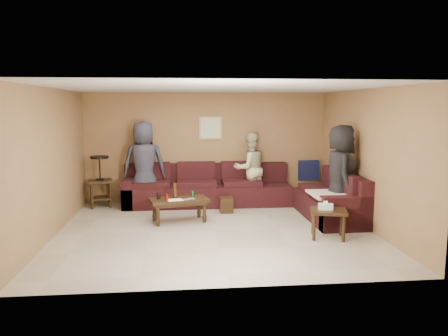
{
  "coord_description": "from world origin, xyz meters",
  "views": [
    {
      "loc": [
        -0.58,
        -7.52,
        2.18
      ],
      "look_at": [
        0.25,
        0.85,
        1.0
      ],
      "focal_mm": 35.0,
      "sensor_mm": 36.0,
      "label": 1
    }
  ],
  "objects_px": {
    "person_left": "(144,164)",
    "end_table_left": "(100,180)",
    "person_middle": "(250,168)",
    "coffee_table": "(179,202)",
    "sectional_sofa": "(247,195)",
    "person_right": "(340,174)",
    "side_table_right": "(328,214)",
    "waste_bin": "(226,205)"
  },
  "relations": [
    {
      "from": "coffee_table",
      "to": "person_middle",
      "type": "height_order",
      "value": "person_middle"
    },
    {
      "from": "person_right",
      "to": "end_table_left",
      "type": "bearing_deg",
      "value": 78.29
    },
    {
      "from": "side_table_right",
      "to": "waste_bin",
      "type": "relative_size",
      "value": 2.16
    },
    {
      "from": "coffee_table",
      "to": "person_middle",
      "type": "bearing_deg",
      "value": 41.83
    },
    {
      "from": "person_middle",
      "to": "side_table_right",
      "type": "bearing_deg",
      "value": 90.7
    },
    {
      "from": "coffee_table",
      "to": "waste_bin",
      "type": "distance_m",
      "value": 1.19
    },
    {
      "from": "coffee_table",
      "to": "person_right",
      "type": "relative_size",
      "value": 0.64
    },
    {
      "from": "person_middle",
      "to": "person_right",
      "type": "xyz_separation_m",
      "value": [
        1.45,
        -1.73,
        0.12
      ]
    },
    {
      "from": "end_table_left",
      "to": "waste_bin",
      "type": "relative_size",
      "value": 3.5
    },
    {
      "from": "sectional_sofa",
      "to": "person_middle",
      "type": "relative_size",
      "value": 2.88
    },
    {
      "from": "sectional_sofa",
      "to": "person_left",
      "type": "xyz_separation_m",
      "value": [
        -2.2,
        0.5,
        0.62
      ]
    },
    {
      "from": "end_table_left",
      "to": "person_left",
      "type": "distance_m",
      "value": 1.03
    },
    {
      "from": "person_left",
      "to": "end_table_left",
      "type": "bearing_deg",
      "value": -9.82
    },
    {
      "from": "person_middle",
      "to": "coffee_table",
      "type": "bearing_deg",
      "value": 24.5
    },
    {
      "from": "person_right",
      "to": "sectional_sofa",
      "type": "bearing_deg",
      "value": 62.41
    },
    {
      "from": "person_left",
      "to": "person_right",
      "type": "bearing_deg",
      "value": 152.13
    },
    {
      "from": "sectional_sofa",
      "to": "coffee_table",
      "type": "distance_m",
      "value": 1.68
    },
    {
      "from": "waste_bin",
      "to": "person_right",
      "type": "xyz_separation_m",
      "value": [
        2.07,
        -0.96,
        0.77
      ]
    },
    {
      "from": "sectional_sofa",
      "to": "person_middle",
      "type": "xyz_separation_m",
      "value": [
        0.15,
        0.57,
        0.48
      ]
    },
    {
      "from": "coffee_table",
      "to": "end_table_left",
      "type": "distance_m",
      "value": 2.26
    },
    {
      "from": "end_table_left",
      "to": "side_table_right",
      "type": "relative_size",
      "value": 1.62
    },
    {
      "from": "coffee_table",
      "to": "person_right",
      "type": "distance_m",
      "value": 3.1
    },
    {
      "from": "coffee_table",
      "to": "waste_bin",
      "type": "xyz_separation_m",
      "value": [
        0.98,
        0.65,
        -0.23
      ]
    },
    {
      "from": "sectional_sofa",
      "to": "person_middle",
      "type": "bearing_deg",
      "value": 75.63
    },
    {
      "from": "coffee_table",
      "to": "end_table_left",
      "type": "height_order",
      "value": "end_table_left"
    },
    {
      "from": "end_table_left",
      "to": "person_middle",
      "type": "xyz_separation_m",
      "value": [
        3.31,
        -0.03,
        0.22
      ]
    },
    {
      "from": "sectional_sofa",
      "to": "coffee_table",
      "type": "bearing_deg",
      "value": -149.31
    },
    {
      "from": "side_table_right",
      "to": "person_middle",
      "type": "distance_m",
      "value": 2.89
    },
    {
      "from": "sectional_sofa",
      "to": "side_table_right",
      "type": "height_order",
      "value": "sectional_sofa"
    },
    {
      "from": "side_table_right",
      "to": "person_right",
      "type": "xyz_separation_m",
      "value": [
        0.56,
        0.99,
        0.51
      ]
    },
    {
      "from": "sectional_sofa",
      "to": "coffee_table",
      "type": "height_order",
      "value": "sectional_sofa"
    },
    {
      "from": "end_table_left",
      "to": "person_left",
      "type": "relative_size",
      "value": 0.59
    },
    {
      "from": "side_table_right",
      "to": "person_middle",
      "type": "xyz_separation_m",
      "value": [
        -0.89,
        2.72,
        0.39
      ]
    },
    {
      "from": "side_table_right",
      "to": "waste_bin",
      "type": "bearing_deg",
      "value": 127.66
    },
    {
      "from": "sectional_sofa",
      "to": "end_table_left",
      "type": "xyz_separation_m",
      "value": [
        -3.16,
        0.59,
        0.26
      ]
    },
    {
      "from": "waste_bin",
      "to": "person_left",
      "type": "height_order",
      "value": "person_left"
    },
    {
      "from": "end_table_left",
      "to": "side_table_right",
      "type": "height_order",
      "value": "end_table_left"
    },
    {
      "from": "waste_bin",
      "to": "person_left",
      "type": "xyz_separation_m",
      "value": [
        -1.73,
        0.71,
        0.78
      ]
    },
    {
      "from": "end_table_left",
      "to": "coffee_table",
      "type": "bearing_deg",
      "value": -40.29
    },
    {
      "from": "person_left",
      "to": "person_middle",
      "type": "bearing_deg",
      "value": 177.49
    },
    {
      "from": "person_left",
      "to": "waste_bin",
      "type": "bearing_deg",
      "value": 153.56
    },
    {
      "from": "coffee_table",
      "to": "side_table_right",
      "type": "height_order",
      "value": "coffee_table"
    }
  ]
}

